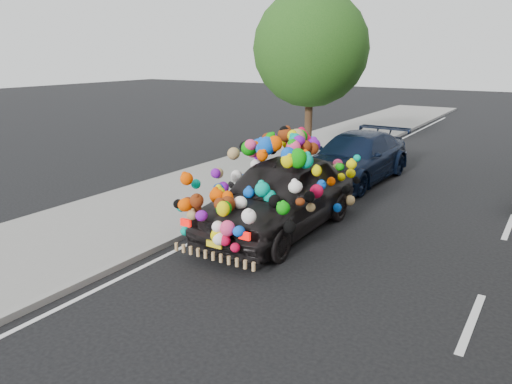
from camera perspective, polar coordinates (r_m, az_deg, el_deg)
ground at (r=9.40m, az=1.05°, el=-8.80°), size 100.00×100.00×0.00m
sidewalk at (r=12.00m, az=-16.91°, el=-3.66°), size 4.00×60.00×0.12m
kerb at (r=10.67m, az=-9.90°, el=-5.59°), size 0.15×60.00×0.13m
lane_markings at (r=8.35m, az=23.41°, el=-13.48°), size 6.00×50.00×0.01m
tree_near_sidewalk at (r=18.73m, az=6.24°, el=15.99°), size 4.20×4.20×6.13m
plush_art_car at (r=11.03m, az=2.76°, el=1.49°), size 2.32×5.08×2.31m
navy_sedan at (r=15.82m, az=11.27°, el=3.88°), size 2.34×5.20×1.48m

